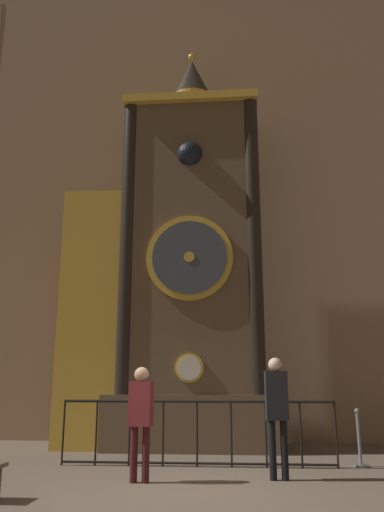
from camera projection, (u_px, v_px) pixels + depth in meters
The scene contains 7 objects.
ground_plane at pixel (174, 494), 6.64m from camera, with size 28.00×28.00×0.00m, color brown.
cathedral_back_wall at pixel (196, 170), 13.96m from camera, with size 24.00×0.32×14.38m.
clock_tower at pixel (173, 270), 11.83m from camera, with size 4.90×1.76×9.88m.
railing_fence at pixel (197, 429), 8.81m from camera, with size 4.87×0.05×1.12m.
visitor_near at pixel (141, 411), 7.57m from camera, with size 0.36×0.26×1.67m.
visitor_far at pixel (277, 404), 7.77m from camera, with size 0.35×0.24×1.82m.
stanchion_post at pixel (360, 448), 8.75m from camera, with size 0.28×0.28×0.98m.
Camera 1 is at (0.79, -7.17, 1.48)m, focal length 35.00 mm.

